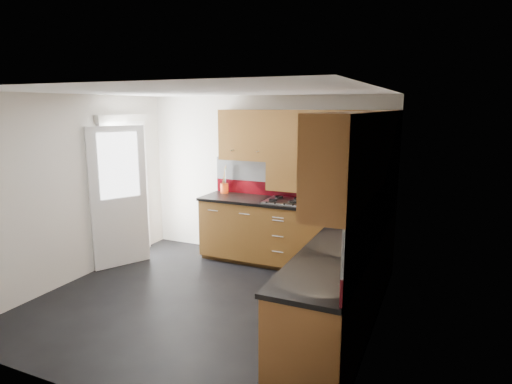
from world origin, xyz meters
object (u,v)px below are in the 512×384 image
at_px(toaster, 383,202).
at_px(food_processor, 360,215).
at_px(utensil_pot, 224,187).
at_px(gas_hob, 285,201).

bearing_deg(toaster, food_processor, -98.01).
height_order(utensil_pot, food_processor, utensil_pot).
height_order(gas_hob, utensil_pot, utensil_pot).
bearing_deg(food_processor, utensil_pot, 155.35).
bearing_deg(utensil_pot, gas_hob, -11.10).
height_order(utensil_pot, toaster, utensil_pot).
relative_size(utensil_pot, food_processor, 1.55).
height_order(gas_hob, food_processor, food_processor).
xyz_separation_m(gas_hob, toaster, (1.30, 0.07, 0.09)).
distance_m(toaster, food_processor, 0.90).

